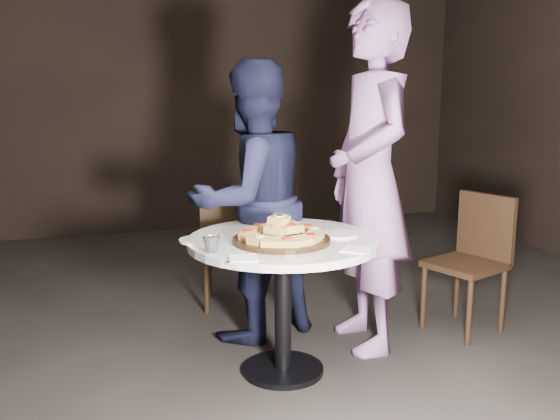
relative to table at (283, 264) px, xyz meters
name	(u,v)px	position (x,y,z in m)	size (l,w,h in m)	color
floor	(279,380)	(-0.05, -0.09, -0.58)	(7.00, 7.00, 0.00)	black
table	(283,264)	(0.00, 0.00, 0.00)	(1.00, 1.00, 0.71)	black
serving_board	(282,240)	(-0.03, -0.08, 0.14)	(0.47, 0.47, 0.02)	black
focaccia_pile	(282,231)	(-0.03, -0.07, 0.18)	(0.42, 0.42, 0.11)	#AD8643
plate_left	(198,240)	(-0.41, 0.06, 0.14)	(0.18, 0.18, 0.01)	white
plate_right	(340,234)	(0.29, -0.03, 0.14)	(0.19, 0.19, 0.01)	white
water_glass	(211,244)	(-0.39, -0.15, 0.17)	(0.08, 0.08, 0.07)	silver
napkin_near	(243,258)	(-0.28, -0.31, 0.13)	(0.12, 0.12, 0.01)	white
napkin_far	(355,250)	(0.24, -0.32, 0.13)	(0.12, 0.12, 0.01)	white
chair_far	(230,242)	(-0.04, 0.98, -0.13)	(0.45, 0.46, 0.78)	black
chair_right	(474,252)	(1.27, 0.24, -0.11)	(0.50, 0.49, 0.81)	black
diner_navy	(251,202)	(-0.02, 0.53, 0.22)	(0.77, 0.60, 1.59)	black
diner_teal	(370,179)	(0.56, 0.21, 0.37)	(0.69, 0.45, 1.89)	#865F95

